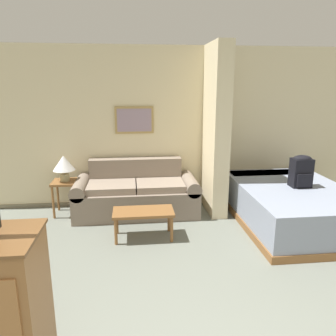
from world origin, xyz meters
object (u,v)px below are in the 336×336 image
Objects in this scene: bed at (292,205)px; couch at (136,194)px; coffee_table at (143,214)px; table_lamp at (64,164)px; backpack at (301,171)px.

couch is at bearing 163.10° from bed.
bed is (2.25, -0.68, -0.02)m from couch.
table_lamp is (-1.17, 0.97, 0.48)m from coffee_table.
coffee_table is (0.08, -0.91, 0.03)m from couch.
table_lamp is 3.52m from backpack.
backpack is at bearing 5.66° from coffee_table.
table_lamp is at bearing 140.26° from coffee_table.
bed reaches higher than coffee_table.
couch reaches higher than bed.
coffee_table is 2.33m from backpack.
bed is (3.35, -0.75, -0.52)m from table_lamp.
backpack is (0.09, -0.00, 0.52)m from bed.
couch is 0.90× the size of bed.
bed is at bearing 179.13° from backpack.
couch is at bearing 94.71° from coffee_table.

